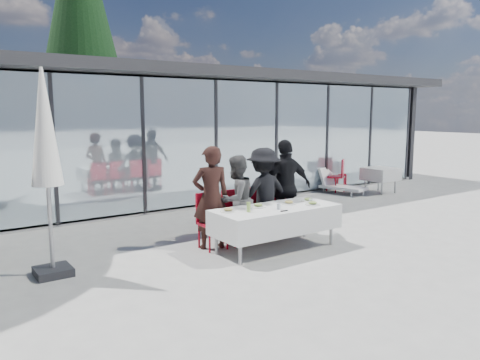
# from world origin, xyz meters

# --- Properties ---
(ground) EXTENTS (90.00, 90.00, 0.00)m
(ground) POSITION_xyz_m (0.00, 0.00, 0.00)
(ground) COLOR #9E9D96
(ground) RESTS_ON ground
(pavilion) EXTENTS (14.80, 8.80, 3.44)m
(pavilion) POSITION_xyz_m (2.00, 8.16, 2.15)
(pavilion) COLOR gray
(pavilion) RESTS_ON ground
(dining_table) EXTENTS (2.26, 0.96, 0.75)m
(dining_table) POSITION_xyz_m (-0.14, 0.19, 0.54)
(dining_table) COLOR silver
(dining_table) RESTS_ON ground
(diner_a) EXTENTS (0.82, 0.82, 1.81)m
(diner_a) POSITION_xyz_m (-1.01, 0.91, 0.90)
(diner_a) COLOR #321A16
(diner_a) RESTS_ON ground
(diner_chair_a) EXTENTS (0.44, 0.44, 0.97)m
(diner_chair_a) POSITION_xyz_m (-1.01, 0.94, 0.54)
(diner_chair_a) COLOR #B50C1D
(diner_chair_a) RESTS_ON ground
(diner_b) EXTENTS (0.96, 0.96, 1.61)m
(diner_b) POSITION_xyz_m (-0.48, 0.91, 0.81)
(diner_b) COLOR #515151
(diner_b) RESTS_ON ground
(diner_chair_b) EXTENTS (0.44, 0.44, 0.97)m
(diner_chair_b) POSITION_xyz_m (-0.48, 0.94, 0.54)
(diner_chair_b) COLOR #B50C1D
(diner_chair_b) RESTS_ON ground
(diner_c) EXTENTS (1.16, 1.16, 1.72)m
(diner_c) POSITION_xyz_m (0.14, 0.91, 0.86)
(diner_c) COLOR black
(diner_c) RESTS_ON ground
(diner_chair_c) EXTENTS (0.44, 0.44, 0.97)m
(diner_chair_c) POSITION_xyz_m (0.14, 0.94, 0.54)
(diner_chair_c) COLOR #B50C1D
(diner_chair_c) RESTS_ON ground
(diner_d) EXTENTS (1.27, 1.27, 1.86)m
(diner_d) POSITION_xyz_m (0.69, 0.91, 0.93)
(diner_d) COLOR black
(diner_d) RESTS_ON ground
(diner_chair_d) EXTENTS (0.44, 0.44, 0.97)m
(diner_chair_d) POSITION_xyz_m (0.69, 0.94, 0.54)
(diner_chair_d) COLOR #B50C1D
(diner_chair_d) RESTS_ON ground
(plate_a) EXTENTS (0.27, 0.27, 0.07)m
(plate_a) POSITION_xyz_m (-1.02, 0.36, 0.78)
(plate_a) COLOR white
(plate_a) RESTS_ON dining_table
(plate_b) EXTENTS (0.27, 0.27, 0.07)m
(plate_b) POSITION_xyz_m (-0.39, 0.37, 0.78)
(plate_b) COLOR white
(plate_b) RESTS_ON dining_table
(plate_c) EXTENTS (0.27, 0.27, 0.07)m
(plate_c) POSITION_xyz_m (0.22, 0.27, 0.78)
(plate_c) COLOR white
(plate_c) RESTS_ON dining_table
(plate_d) EXTENTS (0.27, 0.27, 0.07)m
(plate_d) POSITION_xyz_m (0.69, 0.28, 0.78)
(plate_d) COLOR white
(plate_d) RESTS_ON dining_table
(plate_extra) EXTENTS (0.27, 0.27, 0.07)m
(plate_extra) POSITION_xyz_m (0.52, -0.03, 0.78)
(plate_extra) COLOR white
(plate_extra) RESTS_ON dining_table
(juice_bottle) EXTENTS (0.06, 0.06, 0.16)m
(juice_bottle) POSITION_xyz_m (-0.75, 0.15, 0.83)
(juice_bottle) COLOR #95BE4F
(juice_bottle) RESTS_ON dining_table
(drinking_glasses) EXTENTS (0.80, 0.08, 0.10)m
(drinking_glasses) POSITION_xyz_m (0.15, 0.03, 0.80)
(drinking_glasses) COLOR silver
(drinking_glasses) RESTS_ON dining_table
(folded_eyeglasses) EXTENTS (0.14, 0.03, 0.01)m
(folded_eyeglasses) POSITION_xyz_m (-0.24, -0.14, 0.76)
(folded_eyeglasses) COLOR black
(folded_eyeglasses) RESTS_ON dining_table
(spare_table_right) EXTENTS (0.86, 0.86, 0.74)m
(spare_table_right) POSITION_xyz_m (6.02, 2.88, 0.55)
(spare_table_right) COLOR silver
(spare_table_right) RESTS_ON ground
(spare_chair_a) EXTENTS (0.62, 0.62, 0.97)m
(spare_chair_a) POSITION_xyz_m (5.52, 4.22, 0.54)
(spare_chair_a) COLOR #B50C1D
(spare_chair_a) RESTS_ON ground
(spare_chair_b) EXTENTS (0.62, 0.62, 0.97)m
(spare_chair_b) POSITION_xyz_m (5.17, 3.72, 0.54)
(spare_chair_b) COLOR #B50C1D
(spare_chair_b) RESTS_ON ground
(market_umbrella) EXTENTS (0.50, 0.50, 3.00)m
(market_umbrella) POSITION_xyz_m (-3.65, 1.04, 1.97)
(market_umbrella) COLOR black
(market_umbrella) RESTS_ON ground
(lounger) EXTENTS (0.92, 1.44, 0.72)m
(lounger) POSITION_xyz_m (4.98, 3.56, 0.26)
(lounger) COLOR white
(lounger) RESTS_ON ground
(conifer_tree) EXTENTS (4.00, 4.00, 10.50)m
(conifer_tree) POSITION_xyz_m (0.50, 13.00, 5.99)
(conifer_tree) COLOR #382316
(conifer_tree) RESTS_ON ground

